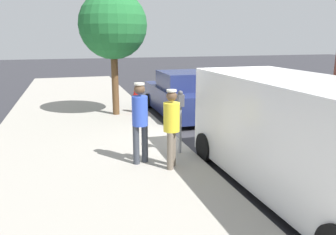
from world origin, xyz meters
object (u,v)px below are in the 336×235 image
pedestrian_in_yellow (172,124)px  street_tree (113,25)px  parking_meter_near (180,111)px  pedestrian_in_blue (140,118)px  parked_sedan_behind (182,96)px  fire_hydrant (137,101)px  parked_van (300,134)px

pedestrian_in_yellow → street_tree: size_ratio=0.39×
parking_meter_near → pedestrian_in_blue: bearing=18.6°
parking_meter_near → parked_sedan_behind: parking_meter_near is taller
fire_hydrant → parking_meter_near: bearing=91.2°
parking_meter_near → fire_hydrant: 4.75m
pedestrian_in_blue → parked_van: 3.22m
parked_sedan_behind → fire_hydrant: size_ratio=5.14×
pedestrian_in_yellow → parked_sedan_behind: 5.53m
fire_hydrant → pedestrian_in_yellow: bearing=86.2°
parked_van → parking_meter_near: bearing=-57.2°
parking_meter_near → street_tree: (0.88, -4.60, 2.08)m
street_tree → fire_hydrant: street_tree is taller
fire_hydrant → street_tree: bearing=7.6°
pedestrian_in_yellow → pedestrian_in_blue: pedestrian_in_blue is taller
parking_meter_near → fire_hydrant: parking_meter_near is taller
parked_van → street_tree: size_ratio=1.22×
pedestrian_in_yellow → parked_van: size_ratio=0.32×
parked_sedan_behind → street_tree: 3.50m
street_tree → parked_van: bearing=109.0°
pedestrian_in_blue → street_tree: street_tree is taller
parked_van → fire_hydrant: 7.24m
street_tree → pedestrian_in_yellow: bearing=94.4°
pedestrian_in_yellow → parked_van: parked_van is taller
street_tree → fire_hydrant: (-0.78, -0.10, -2.69)m
pedestrian_in_blue → street_tree: bearing=-91.8°
street_tree → parking_meter_near: bearing=100.8°
parking_meter_near → pedestrian_in_yellow: 0.93m
parking_meter_near → pedestrian_in_yellow: bearing=60.0°
parked_sedan_behind → parked_van: bearing=89.6°
street_tree → parked_sedan_behind: bearing=173.8°
parking_meter_near → parked_van: 2.77m
pedestrian_in_blue → parked_van: bearing=142.0°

